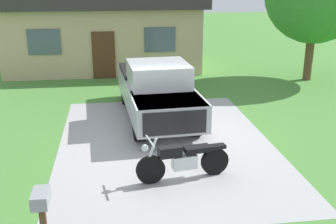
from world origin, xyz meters
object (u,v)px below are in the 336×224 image
at_px(mailbox, 42,208).
at_px(neighbor_house, 104,31).
at_px(motorcycle, 183,160).
at_px(pickup_truck, 156,89).

distance_m(mailbox, neighbor_house, 15.07).
bearing_deg(mailbox, motorcycle, 42.80).
bearing_deg(motorcycle, mailbox, -137.20).
relative_size(motorcycle, pickup_truck, 0.38).
relative_size(mailbox, neighbor_house, 0.13).
bearing_deg(pickup_truck, motorcycle, -88.39).
distance_m(motorcycle, pickup_truck, 4.43).
bearing_deg(pickup_truck, mailbox, -110.48).
height_order(motorcycle, neighbor_house, neighbor_house).
xyz_separation_m(motorcycle, mailbox, (-2.71, -2.51, 0.51)).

